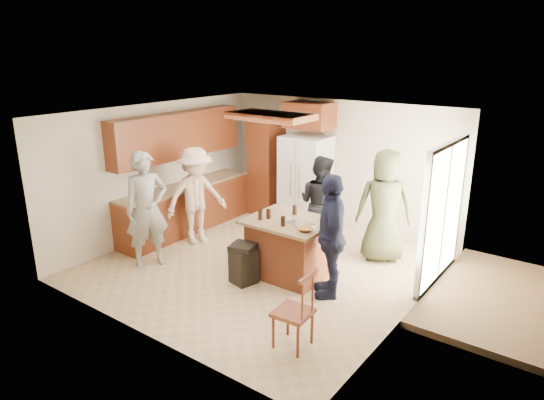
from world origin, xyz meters
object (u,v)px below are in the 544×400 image
Objects in this scene: refrigerator at (306,181)px; person_behind_right at (384,206)px; person_side_right at (331,236)px; person_behind_left at (320,203)px; spindle_chair at (295,313)px; trash_bin at (244,263)px; person_counter at (196,196)px; person_front_left at (147,210)px; kitchen_island at (289,247)px.

person_behind_right is at bearing -19.91° from refrigerator.
person_behind_left is at bearing -177.85° from person_side_right.
person_behind_right is 3.04m from spindle_chair.
person_side_right reaches higher than trash_bin.
refrigerator reaches higher than trash_bin.
person_behind_right is 1.05× the size of person_side_right.
refrigerator is at bearing 120.98° from spindle_chair.
refrigerator is 4.36m from spindle_chair.
person_front_left is at bearing -157.16° from person_counter.
refrigerator is 2.86× the size of trash_bin.
person_behind_left is 1.32m from refrigerator.
person_behind_right is at bearing -46.65° from person_counter.
kitchen_island is at bearing 55.39° from trash_bin.
person_behind_right is at bearing 57.09° from trash_bin.
person_side_right is 1.42× the size of kitchen_island.
person_counter reaches higher than trash_bin.
person_side_right is at bearing 127.90° from person_behind_left.
person_behind_right reaches higher than refrigerator.
person_front_left is 3.34m from refrigerator.
person_side_right is 3.01m from refrigerator.
person_counter is (-0.05, 1.16, -0.07)m from person_front_left.
person_behind_left is at bearing 115.43° from spindle_chair.
person_behind_right is 1.78m from kitchen_island.
refrigerator reaches higher than kitchen_island.
person_counter is at bearing -117.18° from refrigerator.
person_side_right is (1.00, -1.38, 0.06)m from person_behind_left.
person_front_left is 1.92× the size of spindle_chair.
person_front_left is 1.06× the size of refrigerator.
spindle_chair is (3.28, -1.69, -0.44)m from person_counter.
person_counter is 1.39× the size of kitchen_island.
person_behind_left is at bearing -40.84° from person_counter.
person_behind_left is (1.91, 2.25, -0.11)m from person_front_left.
person_side_right reaches higher than person_behind_left.
person_behind_left is 1.12m from person_behind_right.
refrigerator is at bearing -48.18° from person_behind_right.
refrigerator is (-0.92, 0.95, 0.05)m from person_behind_left.
refrigerator is 1.41× the size of kitchen_island.
refrigerator is (-2.01, 0.73, -0.05)m from person_behind_right.
person_front_left is at bearing 11.16° from person_behind_right.
person_front_left is 2.95m from person_behind_left.
person_side_right is 0.93m from kitchen_island.
person_behind_right is 1.48× the size of kitchen_island.
person_behind_right is 1.91× the size of spindle_chair.
person_side_right is at bearing 103.02° from spindle_chair.
person_behind_right is (1.09, 0.22, 0.10)m from person_behind_left.
person_counter is 0.99× the size of refrigerator.
spindle_chair is (0.22, -2.99, -0.49)m from person_behind_right.
person_behind_right is at bearing 94.27° from spindle_chair.
refrigerator is at bearing -43.94° from person_behind_left.
person_behind_right reaches higher than person_behind_left.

